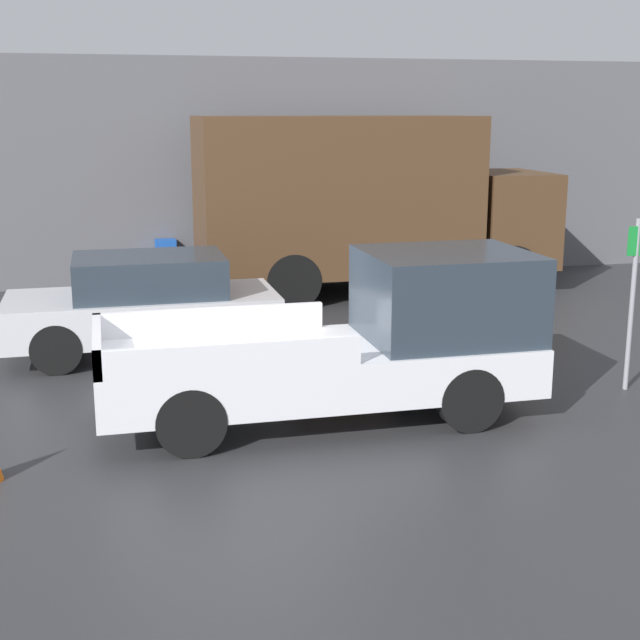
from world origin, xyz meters
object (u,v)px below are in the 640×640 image
pickup_truck (362,341)px  parking_sign (633,295)px  car (145,304)px  newspaper_box (166,263)px  delivery_truck (363,200)px

pickup_truck → parking_sign: size_ratio=2.27×
pickup_truck → car: 4.45m
pickup_truck → car: (-2.52, 3.66, -0.15)m
car → newspaper_box: (0.74, 5.59, -0.30)m
car → newspaper_box: car is taller
pickup_truck → delivery_truck: bearing=73.6°
car → newspaper_box: bearing=82.5°
delivery_truck → newspaper_box: 4.60m
delivery_truck → newspaper_box: bearing=155.7°
pickup_truck → delivery_truck: size_ratio=0.73×
pickup_truck → parking_sign: bearing=2.3°
delivery_truck → car: bearing=-141.2°
delivery_truck → newspaper_box: size_ratio=7.14×
car → delivery_truck: delivery_truck is taller
parking_sign → pickup_truck: bearing=-177.7°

